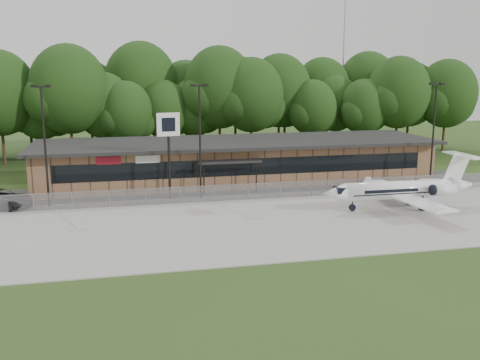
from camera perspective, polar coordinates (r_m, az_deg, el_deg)
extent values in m
plane|color=#34481A|center=(34.21, 8.50, -7.87)|extent=(160.00, 160.00, 0.00)
cube|color=#9E9B93|center=(41.39, 4.49, -4.28)|extent=(64.00, 18.00, 0.08)
cube|color=#383835|center=(52.15, 0.74, -0.95)|extent=(50.00, 9.00, 0.06)
cube|color=#895D44|center=(56.08, -0.33, 1.99)|extent=(40.00, 10.00, 4.00)
cube|color=black|center=(51.21, 0.89, 1.41)|extent=(36.00, 0.08, 1.60)
cube|color=black|center=(55.28, -0.22, 4.10)|extent=(41.00, 11.50, 0.30)
cube|color=black|center=(50.10, -1.18, 2.00)|extent=(6.00, 1.60, 0.20)
cube|color=maroon|center=(49.59, -13.86, 2.03)|extent=(2.20, 0.06, 0.70)
cube|color=silver|center=(49.64, -9.82, 2.21)|extent=(2.20, 0.06, 0.70)
cube|color=gray|center=(47.74, 2.01, -1.24)|extent=(46.00, 0.03, 1.50)
cube|color=gray|center=(47.58, 2.02, -0.36)|extent=(46.00, 0.04, 0.04)
cylinder|color=gray|center=(85.08, 10.95, 12.13)|extent=(0.20, 0.20, 25.00)
cylinder|color=black|center=(47.30, -20.07, 3.18)|extent=(0.18, 0.18, 10.00)
cube|color=black|center=(46.90, -20.50, 9.30)|extent=(1.20, 0.12, 0.12)
cube|color=black|center=(46.97, -21.17, 9.34)|extent=(0.45, 0.30, 0.22)
cube|color=black|center=(46.83, -19.83, 9.42)|extent=(0.45, 0.30, 0.22)
cylinder|color=black|center=(47.43, -4.28, 3.87)|extent=(0.18, 0.18, 10.00)
cube|color=black|center=(47.03, -4.37, 9.98)|extent=(1.20, 0.12, 0.12)
cube|color=black|center=(46.95, -5.05, 10.05)|extent=(0.45, 0.30, 0.22)
cube|color=black|center=(47.12, -3.70, 10.08)|extent=(0.45, 0.30, 0.22)
cylinder|color=black|center=(55.68, 19.90, 4.35)|extent=(0.18, 0.18, 10.00)
cube|color=black|center=(55.33, 20.26, 9.54)|extent=(1.20, 0.12, 0.12)
cube|color=black|center=(55.04, 19.78, 9.64)|extent=(0.45, 0.30, 0.22)
cube|color=black|center=(55.63, 20.74, 9.59)|extent=(0.45, 0.30, 0.22)
cylinder|color=white|center=(45.94, 16.47, -1.12)|extent=(9.47, 1.55, 1.51)
cone|color=white|center=(43.50, 9.90, -1.51)|extent=(1.90, 1.52, 1.51)
cone|color=white|center=(48.96, 22.40, -0.59)|extent=(2.09, 1.52, 1.51)
cube|color=white|center=(43.66, 18.95, -2.50)|extent=(2.11, 5.69, 0.11)
cube|color=white|center=(48.93, 15.17, -0.80)|extent=(2.11, 5.69, 0.11)
cylinder|color=white|center=(46.68, 20.84, -1.03)|extent=(2.09, 0.86, 0.85)
cylinder|color=white|center=(48.62, 19.32, -0.45)|extent=(2.09, 0.86, 0.85)
cube|color=white|center=(48.44, 22.07, 0.97)|extent=(2.33, 0.14, 2.85)
cube|color=white|center=(48.58, 22.73, 2.36)|extent=(1.25, 4.36, 0.09)
cube|color=black|center=(43.70, 10.72, -1.12)|extent=(0.95, 1.14, 0.47)
cube|color=black|center=(47.07, 18.20, -2.53)|extent=(0.77, 2.28, 0.66)
cylinder|color=black|center=(44.47, 11.88, -2.99)|extent=(0.57, 0.57, 0.21)
cylinder|color=black|center=(47.60, -7.57, 2.24)|extent=(0.25, 0.25, 7.39)
cube|color=silver|center=(47.21, -7.67, 5.89)|extent=(2.04, 0.56, 2.03)
cube|color=black|center=(47.09, -7.63, 5.88)|extent=(1.19, 0.23, 1.20)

